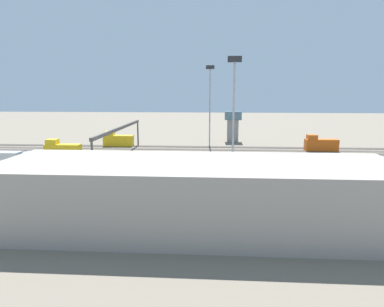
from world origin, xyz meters
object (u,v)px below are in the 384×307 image
(train_on_track_0, at_px, (118,140))
(train_on_track_8, at_px, (129,164))
(train_on_track_4, at_px, (62,150))
(maintenance_shed, at_px, (197,195))
(light_mast_1, at_px, (234,102))
(light_mast_0, at_px, (210,95))
(control_tower, at_px, (233,124))
(train_on_track_7, at_px, (171,163))
(train_on_track_1, at_px, (320,144))
(signal_gantry, at_px, (120,130))

(train_on_track_0, xyz_separation_m, train_on_track_8, (-13.91, 40.00, 0.45))
(train_on_track_4, height_order, maintenance_shed, maintenance_shed)
(light_mast_1, bearing_deg, light_mast_0, -83.11)
(light_mast_1, bearing_deg, train_on_track_0, -48.98)
(train_on_track_8, bearing_deg, light_mast_1, 174.71)
(train_on_track_0, height_order, train_on_track_4, same)
(train_on_track_0, xyz_separation_m, light_mast_0, (-31.18, -2.94, 14.99))
(control_tower, bearing_deg, train_on_track_7, 70.86)
(train_on_track_8, height_order, light_mast_1, light_mast_1)
(train_on_track_7, height_order, train_on_track_1, train_on_track_1)
(signal_gantry, relative_size, control_tower, 4.03)
(train_on_track_4, bearing_deg, train_on_track_1, -168.89)
(train_on_track_4, bearing_deg, light_mast_1, 154.80)
(train_on_track_8, xyz_separation_m, maintenance_shed, (-16.50, 27.78, 2.03))
(train_on_track_4, xyz_separation_m, train_on_track_1, (-76.36, -15.00, 0.00))
(maintenance_shed, relative_size, control_tower, 4.80)
(train_on_track_1, height_order, signal_gantry, signal_gantry)
(signal_gantry, distance_m, control_tower, 47.06)
(train_on_track_4, relative_size, signal_gantry, 0.22)
(train_on_track_1, bearing_deg, train_on_track_4, 11.11)
(train_on_track_0, bearing_deg, light_mast_0, -174.61)
(train_on_track_4, height_order, signal_gantry, signal_gantry)
(train_on_track_0, height_order, train_on_track_1, same)
(light_mast_0, bearing_deg, signal_gantry, 42.97)
(train_on_track_7, bearing_deg, signal_gantry, -42.82)
(train_on_track_1, relative_size, signal_gantry, 0.22)
(train_on_track_0, distance_m, train_on_track_1, 66.19)
(light_mast_1, relative_size, signal_gantry, 0.57)
(train_on_track_7, height_order, light_mast_0, light_mast_0)
(train_on_track_8, distance_m, train_on_track_1, 62.76)
(train_on_track_1, bearing_deg, light_mast_0, -12.85)
(train_on_track_8, relative_size, light_mast_1, 3.75)
(train_on_track_0, relative_size, train_on_track_8, 0.10)
(light_mast_1, bearing_deg, train_on_track_7, -27.09)
(train_on_track_7, xyz_separation_m, light_mast_0, (-8.44, -37.94, 15.12))
(control_tower, bearing_deg, train_on_track_8, 64.38)
(train_on_track_1, xyz_separation_m, control_tower, (26.43, -18.51, 4.45))
(light_mast_0, bearing_deg, maintenance_shed, 89.38)
(train_on_track_0, distance_m, train_on_track_4, 22.52)
(train_on_track_8, xyz_separation_m, light_mast_1, (-22.71, 2.10, 13.77))
(train_on_track_7, bearing_deg, light_mast_0, -102.54)
(train_on_track_8, height_order, maintenance_shed, maintenance_shed)
(train_on_track_8, relative_size, control_tower, 8.56)
(train_on_track_0, xyz_separation_m, maintenance_shed, (-30.41, 67.78, 2.49))
(train_on_track_8, distance_m, light_mast_0, 48.51)
(train_on_track_8, height_order, train_on_track_4, same)
(train_on_track_4, xyz_separation_m, control_tower, (-49.93, -33.51, 4.45))
(train_on_track_4, height_order, light_mast_1, light_mast_1)
(train_on_track_0, height_order, maintenance_shed, maintenance_shed)
(train_on_track_8, height_order, control_tower, control_tower)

